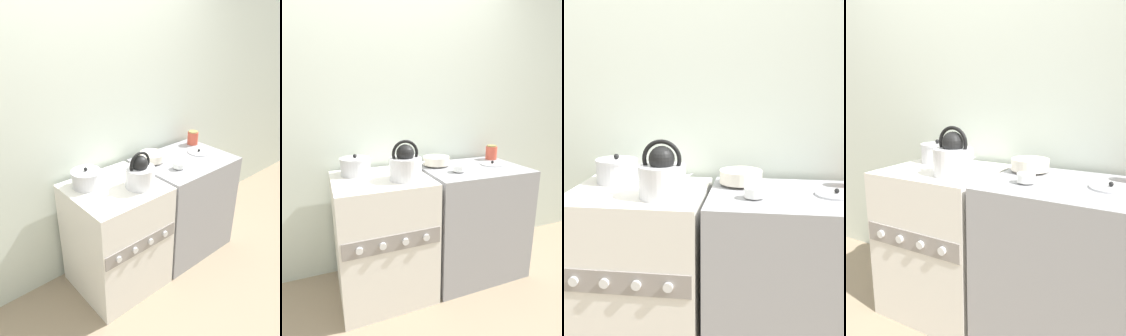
# 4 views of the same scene
# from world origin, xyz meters

# --- Properties ---
(ground_plane) EXTENTS (12.00, 12.00, 0.00)m
(ground_plane) POSITION_xyz_m (0.00, 0.00, 0.00)
(ground_plane) COLOR gray
(wall_back) EXTENTS (7.00, 0.06, 2.50)m
(wall_back) POSITION_xyz_m (0.00, 0.70, 1.25)
(wall_back) COLOR silver
(wall_back) RESTS_ON ground_plane
(stove) EXTENTS (0.66, 0.65, 0.90)m
(stove) POSITION_xyz_m (0.00, 0.31, 0.45)
(stove) COLOR silver
(stove) RESTS_ON ground_plane
(counter) EXTENTS (0.80, 0.62, 0.91)m
(counter) POSITION_xyz_m (0.76, 0.31, 0.45)
(counter) COLOR #99999E
(counter) RESTS_ON ground_plane
(kettle) EXTENTS (0.27, 0.22, 0.27)m
(kettle) POSITION_xyz_m (0.15, 0.20, 1.00)
(kettle) COLOR silver
(kettle) RESTS_ON stove
(cooking_pot) EXTENTS (0.22, 0.22, 0.15)m
(cooking_pot) POSITION_xyz_m (-0.15, 0.45, 0.97)
(cooking_pot) COLOR silver
(cooking_pot) RESTS_ON stove
(enamel_bowl) EXTENTS (0.21, 0.21, 0.08)m
(enamel_bowl) POSITION_xyz_m (0.50, 0.46, 0.95)
(enamel_bowl) COLOR beige
(enamel_bowl) RESTS_ON counter
(small_ceramic_bowl) EXTENTS (0.09, 0.09, 0.05)m
(small_ceramic_bowl) POSITION_xyz_m (0.57, 0.21, 0.94)
(small_ceramic_bowl) COLOR white
(small_ceramic_bowl) RESTS_ON counter
(storage_jar) EXTENTS (0.10, 0.10, 0.13)m
(storage_jar) POSITION_xyz_m (1.07, 0.50, 0.97)
(storage_jar) COLOR #CC4C38
(storage_jar) RESTS_ON counter
(loose_pot_lid) EXTENTS (0.20, 0.20, 0.03)m
(loose_pot_lid) POSITION_xyz_m (0.95, 0.32, 0.91)
(loose_pot_lid) COLOR silver
(loose_pot_lid) RESTS_ON counter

